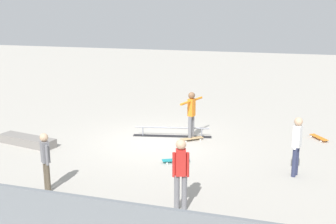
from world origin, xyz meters
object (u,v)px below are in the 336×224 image
object	(u,v)px
bystander_white_shirt	(297,143)
loose_skateboard_orange	(319,137)
skateboard_main	(192,138)
loose_skateboard_teal	(176,160)
bystander_red_shirt	(181,171)
skater_main	(191,112)
bystander_grey_shirt	(46,159)
grind_rail	(172,132)
skate_ledge	(27,141)

from	to	relation	value
bystander_white_shirt	loose_skateboard_orange	bearing A→B (deg)	-173.71
skateboard_main	loose_skateboard_teal	size ratio (longest dim) A/B	0.92
loose_skateboard_orange	bystander_red_shirt	bearing A→B (deg)	119.46
skater_main	bystander_grey_shirt	distance (m)	5.55
grind_rail	skate_ledge	distance (m)	4.86
skate_ledge	bystander_white_shirt	distance (m)	8.46
skater_main	loose_skateboard_orange	distance (m)	4.46
skater_main	loose_skateboard_teal	size ratio (longest dim) A/B	2.06
bystander_red_shirt	loose_skateboard_orange	bearing A→B (deg)	46.42
skater_main	loose_skateboard_teal	xyz separation A→B (m)	(-0.09, 2.23, -0.89)
skateboard_main	bystander_red_shirt	xyz separation A→B (m)	(-0.94, 4.91, 0.86)
skater_main	skateboard_main	world-z (taller)	skater_main
skateboard_main	bystander_white_shirt	world-z (taller)	bystander_white_shirt
bystander_red_shirt	loose_skateboard_teal	xyz separation A→B (m)	(0.90, -2.79, -0.86)
loose_skateboard_orange	bystander_grey_shirt	bearing A→B (deg)	99.97
bystander_grey_shirt	bystander_white_shirt	bearing A→B (deg)	63.39
bystander_grey_shirt	bystander_red_shirt	bearing A→B (deg)	37.70
bystander_grey_shirt	bystander_white_shirt	size ratio (longest dim) A/B	0.91
grind_rail	loose_skateboard_teal	size ratio (longest dim) A/B	3.40
bystander_white_shirt	skateboard_main	bearing A→B (deg)	-103.78
loose_skateboard_orange	skate_ledge	bearing A→B (deg)	76.56
bystander_grey_shirt	loose_skateboard_orange	distance (m)	9.12
skate_ledge	bystander_red_shirt	size ratio (longest dim) A/B	1.26
loose_skateboard_orange	skateboard_main	bearing A→B (deg)	74.82
bystander_grey_shirt	loose_skateboard_orange	xyz separation A→B (m)	(-6.58, -6.27, -0.76)
skateboard_main	bystander_grey_shirt	size ratio (longest dim) A/B	0.50
skate_ledge	loose_skateboard_orange	world-z (taller)	skate_ledge
grind_rail	loose_skateboard_orange	world-z (taller)	grind_rail
bystander_white_shirt	skate_ledge	bearing A→B (deg)	-72.17
loose_skateboard_teal	loose_skateboard_orange	distance (m)	5.39
skate_ledge	loose_skateboard_teal	distance (m)	5.11
skate_ledge	bystander_white_shirt	world-z (taller)	bystander_white_shirt
skater_main	loose_skateboard_orange	size ratio (longest dim) A/B	2.13
bystander_white_shirt	loose_skateboard_teal	world-z (taller)	bystander_white_shirt
loose_skateboard_teal	bystander_white_shirt	bearing A→B (deg)	-27.17
skater_main	grind_rail	bearing A→B (deg)	-85.24
bystander_grey_shirt	loose_skateboard_orange	world-z (taller)	bystander_grey_shirt
loose_skateboard_orange	grind_rail	bearing A→B (deg)	69.14
skateboard_main	bystander_red_shirt	world-z (taller)	bystander_red_shirt
bystander_red_shirt	loose_skateboard_teal	distance (m)	3.05
grind_rail	loose_skateboard_orange	size ratio (longest dim) A/B	3.52
loose_skateboard_orange	loose_skateboard_teal	bearing A→B (deg)	96.91
bystander_white_shirt	loose_skateboard_orange	size ratio (longest dim) A/B	2.08
bystander_red_shirt	bystander_grey_shirt	bearing A→B (deg)	162.99
bystander_white_shirt	grind_rail	bearing A→B (deg)	-101.50
bystander_red_shirt	skater_main	bearing A→B (deg)	84.49
bystander_red_shirt	skateboard_main	bearing A→B (deg)	84.17
bystander_grey_shirt	skate_ledge	bearing A→B (deg)	170.19
loose_skateboard_orange	bystander_white_shirt	bearing A→B (deg)	133.90
loose_skateboard_teal	loose_skateboard_orange	world-z (taller)	same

